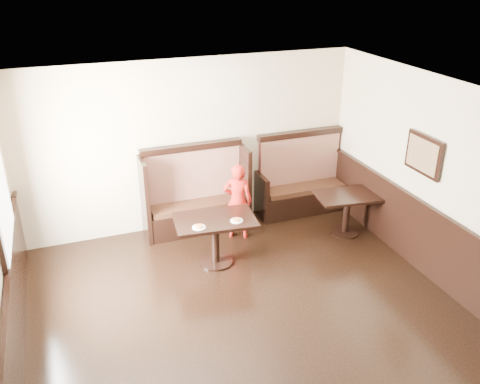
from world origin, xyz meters
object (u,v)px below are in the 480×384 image
booth_main (195,199)px  table_main (215,229)px  child (238,201)px  table_neighbor (347,204)px  booth_neighbor (301,185)px

booth_main → table_main: 1.16m
table_main → child: size_ratio=0.97×
table_main → child: 0.86m
booth_main → table_neighbor: booth_main is taller
booth_main → child: bearing=-44.0°
table_neighbor → booth_main: bearing=163.1°
booth_main → table_main: booth_main is taller
booth_main → table_neighbor: bearing=-24.6°
booth_neighbor → table_neighbor: size_ratio=1.52×
booth_main → table_neighbor: size_ratio=1.61×
booth_neighbor → table_neighbor: bearing=-73.1°
table_main → child: child is taller
booth_main → table_main: (-0.03, -1.16, 0.04)m
table_main → table_neighbor: 2.29m
booth_neighbor → table_main: bearing=-149.7°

